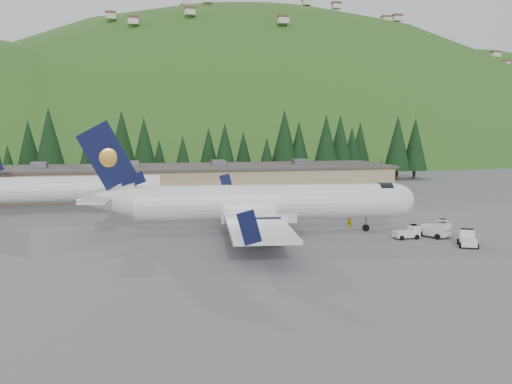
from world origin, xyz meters
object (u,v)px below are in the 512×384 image
object	(u,v)px
baggage_tug_c	(468,239)
terminal_building	(190,180)
baggage_tug_b	(436,226)
baggage_tug_a	(408,232)
baggage_tug_d	(436,230)
second_airliner	(60,188)
airliner	(257,204)
ramp_worker	(349,221)

from	to	relation	value
baggage_tug_c	terminal_building	size ratio (longest dim) A/B	0.05
baggage_tug_b	terminal_building	world-z (taller)	terminal_building
baggage_tug_a	baggage_tug_d	bearing A→B (deg)	-5.68
second_airliner	terminal_building	world-z (taller)	second_airliner
airliner	terminal_building	size ratio (longest dim) A/B	0.54
second_airliner	baggage_tug_d	world-z (taller)	second_airliner
baggage_tug_a	baggage_tug_d	size ratio (longest dim) A/B	0.76
terminal_building	airliner	bearing A→B (deg)	-84.12
second_airliner	ramp_worker	distance (m)	41.03
baggage_tug_b	ramp_worker	bearing A→B (deg)	170.95
second_airliner	terminal_building	distance (m)	25.55
airliner	second_airliner	bearing A→B (deg)	143.61
airliner	baggage_tug_c	world-z (taller)	airliner
airliner	baggage_tug_d	bearing A→B (deg)	-13.20
baggage_tug_d	baggage_tug_b	bearing A→B (deg)	123.56
baggage_tug_b	baggage_tug_c	xyz separation A→B (m)	(-0.78, -7.46, 0.03)
airliner	second_airliner	size ratio (longest dim) A/B	1.39
second_airliner	ramp_worker	xyz separation A→B (m)	(35.13, -21.04, -2.49)
baggage_tug_a	ramp_worker	size ratio (longest dim) A/B	1.67
second_airliner	baggage_tug_c	world-z (taller)	second_airliner
baggage_tug_a	baggage_tug_c	xyz separation A→B (m)	(4.05, -4.81, 0.07)
baggage_tug_a	baggage_tug_c	bearing A→B (deg)	-53.05
airliner	second_airliner	xyz separation A→B (m)	(-23.81, 21.88, -0.06)
baggage_tug_c	ramp_worker	world-z (taller)	ramp_worker
baggage_tug_b	baggage_tug_c	size ratio (longest dim) A/B	0.94
baggage_tug_a	ramp_worker	bearing A→B (deg)	115.73
second_airliner	baggage_tug_a	bearing A→B (deg)	-35.84
baggage_tug_d	airliner	bearing A→B (deg)	-135.72
airliner	baggage_tug_b	bearing A→B (deg)	-4.26
second_airliner	baggage_tug_b	world-z (taller)	second_airliner
baggage_tug_a	second_airliner	bearing A→B (deg)	141.02
baggage_tug_c	baggage_tug_d	distance (m)	4.74
airliner	baggage_tug_c	distance (m)	22.48
second_airliner	baggage_tug_d	size ratio (longest dim) A/B	7.43
terminal_building	baggage_tug_d	bearing A→B (deg)	-63.23
baggage_tug_c	terminal_building	xyz separation A→B (m)	(-23.23, 49.05, 1.90)
baggage_tug_b	terminal_building	bearing A→B (deg)	138.26
second_airliner	baggage_tug_a	world-z (taller)	second_airliner
second_airliner	baggage_tug_c	size ratio (longest dim) A/B	8.18
second_airliner	baggage_tug_b	xyz separation A→B (m)	(43.92, -25.59, -2.64)
airliner	baggage_tug_d	world-z (taller)	airliner
second_airliner	baggage_tug_a	xyz separation A→B (m)	(39.10, -28.24, -2.67)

